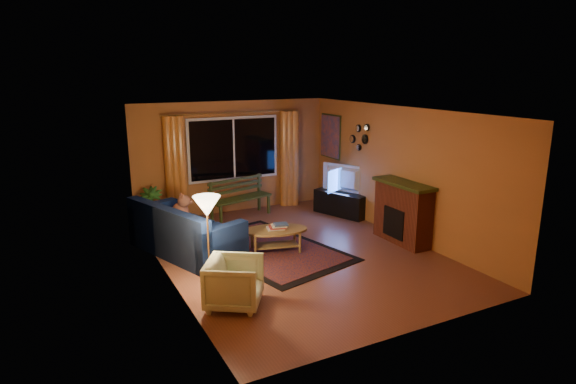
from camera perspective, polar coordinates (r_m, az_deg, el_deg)
name	(u,v)px	position (r m, az deg, el deg)	size (l,w,h in m)	color
floor	(296,253)	(8.61, 0.92, -7.29)	(4.50, 6.00, 0.02)	brown
ceiling	(296,110)	(8.03, 0.99, 9.67)	(4.50, 6.00, 0.02)	white
wall_back	(233,157)	(10.92, -6.53, 4.13)	(4.50, 0.02, 2.50)	#C07438
wall_left	(164,200)	(7.47, -14.53, -0.97)	(0.02, 6.00, 2.50)	#C07438
wall_right	(400,172)	(9.48, 13.09, 2.31)	(0.02, 6.00, 2.50)	#C07438
window	(234,149)	(10.83, -6.44, 5.12)	(2.00, 0.02, 1.30)	black
curtain_rod	(234,113)	(10.69, -6.47, 9.32)	(0.03, 0.03, 3.20)	#BF8C3F
curtain_left	(175,169)	(10.43, -13.20, 2.64)	(0.36, 0.36, 2.24)	orange
curtain_right	(289,159)	(11.37, 0.11, 3.95)	(0.36, 0.36, 2.24)	orange
bench	(241,208)	(10.60, -5.60, -1.89)	(1.45, 0.42, 0.43)	#2F3912
potted_plant	(151,209)	(10.10, -15.93, -1.93)	(0.49, 0.49, 0.87)	#235B1E
sofa	(186,228)	(8.66, -12.03, -4.23)	(0.96, 2.24, 0.91)	#0D1C48
dog	(180,207)	(9.06, -12.67, -1.70)	(0.36, 0.49, 0.54)	#9B5B49
armchair	(234,280)	(6.69, -6.38, -10.38)	(0.72, 0.68, 0.74)	beige
floor_lamp	(208,243)	(7.18, -9.42, -5.96)	(0.23, 0.23, 1.39)	#BF8C3F
rug	(269,249)	(8.76, -2.26, -6.77)	(1.85, 2.93, 0.02)	maroon
coffee_table	(276,240)	(8.61, -1.48, -5.73)	(1.15, 1.15, 0.42)	olive
tv_console	(341,203)	(10.80, 6.30, -1.36)	(0.42, 1.25, 0.52)	black
television	(342,179)	(10.67, 6.38, 1.56)	(1.05, 0.14, 0.61)	black
fireplace	(403,214)	(9.23, 13.45, -2.53)	(0.40, 1.20, 1.10)	maroon
mirror_cluster	(359,136)	(10.37, 8.42, 6.61)	(0.06, 0.60, 0.56)	black
painting	(330,136)	(11.35, 5.05, 6.59)	(0.04, 0.76, 0.96)	#CD552D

